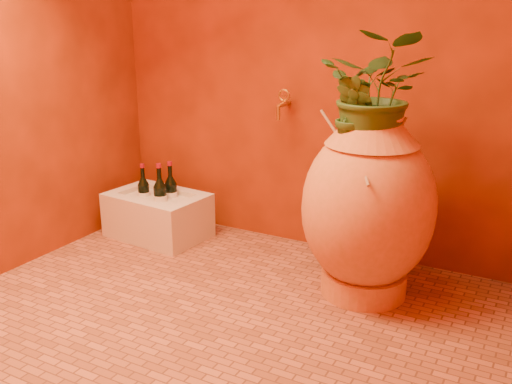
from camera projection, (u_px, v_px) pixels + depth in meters
The scene contains 11 objects.
floor at pixel (218, 315), 2.64m from camera, with size 2.50×2.50×0.00m, color #9A5332.
wall_back at pixel (311, 30), 3.11m from camera, with size 2.50×0.02×2.50m, color #5B1E05.
wall_left at pixel (1, 31), 2.84m from camera, with size 0.02×2.00×2.50m, color #5B1E05.
amphora at pixel (368, 207), 2.72m from camera, with size 0.67×0.67×0.91m.
stone_basin at pixel (158, 216), 3.54m from camera, with size 0.62×0.45×0.28m.
wine_bottle_a at pixel (144, 194), 3.55m from camera, with size 0.07×0.07×0.30m.
wine_bottle_b at pixel (171, 194), 3.53m from camera, with size 0.08×0.08×0.32m.
wine_bottle_c at pixel (160, 198), 3.45m from camera, with size 0.08×0.08×0.33m.
wall_tap at pixel (283, 103), 3.21m from camera, with size 0.07×0.15×0.16m.
plant_main at pixel (378, 92), 2.56m from camera, with size 0.49×0.43×0.55m, color #264819.
plant_side at pixel (355, 116), 2.55m from camera, with size 0.21×0.17×0.37m, color #264819.
Camera 1 is at (1.28, -1.98, 1.33)m, focal length 40.00 mm.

